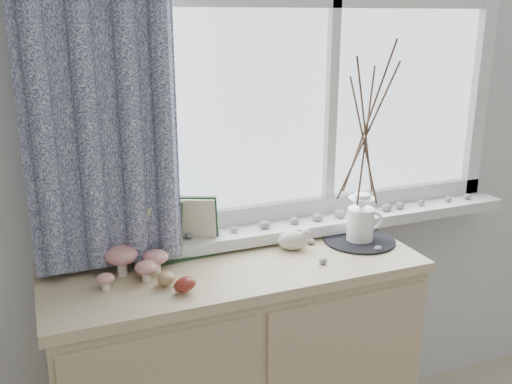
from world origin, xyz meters
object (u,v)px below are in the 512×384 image
Objects in this scene: twig_pitcher at (366,128)px; sideboard at (237,380)px; botanical_book at (180,229)px; toadstool_cluster at (133,260)px.

sideboard is at bearing -157.28° from twig_pitcher.
sideboard is 4.02× the size of botanical_book.
sideboard is 1.71× the size of twig_pitcher.
sideboard is at bearing -40.24° from botanical_book.
botanical_book is 0.42× the size of twig_pitcher.
botanical_book is 1.32× the size of toadstool_cluster.
twig_pitcher is at bearing -0.83° from toadstool_cluster.
toadstool_cluster is at bearing -161.71° from botanical_book.
twig_pitcher is (0.79, -0.01, 0.35)m from toadstool_cluster.
twig_pitcher is (0.47, 0.03, 0.83)m from sideboard.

